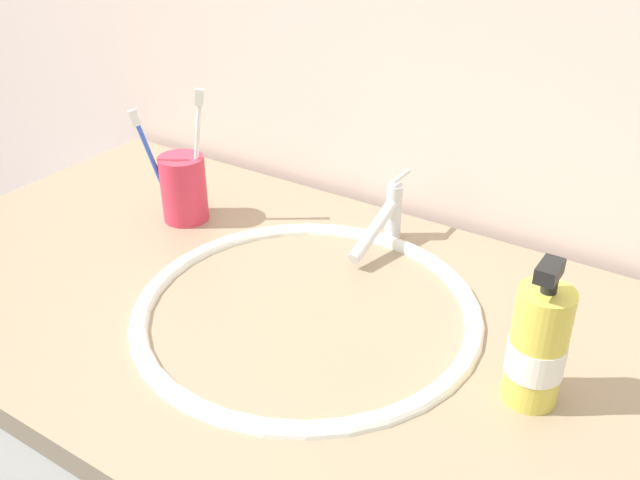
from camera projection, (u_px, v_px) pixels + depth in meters
name	position (u px, v px, depth m)	size (l,w,h in m)	color
sink_basin	(307.00, 340.00, 0.91)	(0.44, 0.44, 0.13)	white
faucet	(386.00, 218.00, 1.02)	(0.02, 0.16, 0.10)	silver
toothbrush_cup	(184.00, 188.00, 1.08)	(0.07, 0.07, 0.10)	#D8334C
toothbrush_white	(197.00, 148.00, 1.04)	(0.04, 0.03, 0.21)	white
toothbrush_blue	(152.00, 158.00, 1.05)	(0.04, 0.04, 0.18)	blue
soap_dispenser	(537.00, 347.00, 0.72)	(0.06, 0.06, 0.17)	#DBCC4C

